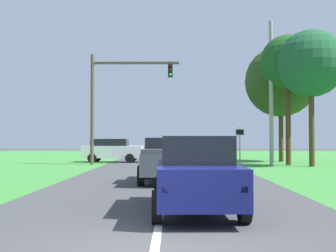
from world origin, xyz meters
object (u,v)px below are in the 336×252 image
object	(u,v)px
oak_tree_right	(281,81)
keep_moving_sign	(240,141)
red_suv_near	(195,172)
pickup_truck_lead	(168,159)
traffic_light	(114,93)
utility_pole_right	(271,93)
crossing_suv_far	(112,150)
extra_tree_1	(288,63)
extra_tree_2	(311,64)

from	to	relation	value
oak_tree_right	keep_moving_sign	bearing A→B (deg)	-128.73
red_suv_near	pickup_truck_lead	size ratio (longest dim) A/B	1.02
red_suv_near	traffic_light	world-z (taller)	traffic_light
pickup_truck_lead	utility_pole_right	xyz separation A→B (m)	(7.00, 11.71, 4.03)
pickup_truck_lead	keep_moving_sign	size ratio (longest dim) A/B	1.88
red_suv_near	utility_pole_right	size ratio (longest dim) A/B	0.50
pickup_truck_lead	utility_pole_right	size ratio (longest dim) A/B	0.49
oak_tree_right	pickup_truck_lead	bearing A→B (deg)	-118.45
pickup_truck_lead	crossing_suv_far	size ratio (longest dim) A/B	1.06
utility_pole_right	extra_tree_1	bearing A→B (deg)	9.61
traffic_light	keep_moving_sign	distance (m)	9.31
oak_tree_right	extra_tree_1	xyz separation A→B (m)	(-0.58, -4.29, 0.74)
traffic_light	extra_tree_1	distance (m)	12.29
extra_tree_1	keep_moving_sign	bearing A→B (deg)	-167.82
crossing_suv_far	extra_tree_1	world-z (taller)	extra_tree_1
red_suv_near	extra_tree_2	bearing A→B (deg)	63.89
oak_tree_right	extra_tree_2	distance (m)	5.98
traffic_light	keep_moving_sign	xyz separation A→B (m)	(8.64, -0.92, -3.34)
red_suv_near	keep_moving_sign	bearing A→B (deg)	77.72
traffic_light	extra_tree_1	size ratio (longest dim) A/B	0.85
oak_tree_right	red_suv_near	bearing A→B (deg)	-108.97
crossing_suv_far	utility_pole_right	size ratio (longest dim) A/B	0.47
keep_moving_sign	pickup_truck_lead	bearing A→B (deg)	-113.00
extra_tree_1	extra_tree_2	world-z (taller)	extra_tree_1
red_suv_near	utility_pole_right	world-z (taller)	utility_pole_right
oak_tree_right	utility_pole_right	bearing A→B (deg)	-111.65
keep_moving_sign	oak_tree_right	bearing A→B (deg)	51.27
extra_tree_2	utility_pole_right	bearing A→B (deg)	147.71
red_suv_near	extra_tree_2	size ratio (longest dim) A/B	0.56
traffic_light	extra_tree_1	world-z (taller)	extra_tree_1
keep_moving_sign	crossing_suv_far	size ratio (longest dim) A/B	0.56
traffic_light	oak_tree_right	bearing A→B (deg)	17.98
crossing_suv_far	extra_tree_2	bearing A→B (deg)	-20.37
traffic_light	utility_pole_right	xyz separation A→B (m)	(10.90, -0.38, -0.02)
pickup_truck_lead	extra_tree_1	size ratio (longest dim) A/B	0.54
crossing_suv_far	red_suv_near	bearing A→B (deg)	-76.95
red_suv_near	pickup_truck_lead	xyz separation A→B (m)	(-0.75, 7.16, -0.04)
red_suv_near	traffic_light	distance (m)	20.21
red_suv_near	extra_tree_1	bearing A→B (deg)	68.66
traffic_light	oak_tree_right	size ratio (longest dim) A/B	0.84
traffic_light	keep_moving_sign	size ratio (longest dim) A/B	2.96
pickup_truck_lead	crossing_suv_far	world-z (taller)	pickup_truck_lead
pickup_truck_lead	traffic_light	distance (m)	13.33
keep_moving_sign	extra_tree_1	size ratio (longest dim) A/B	0.29
keep_moving_sign	oak_tree_right	distance (m)	7.98
oak_tree_right	utility_pole_right	xyz separation A→B (m)	(-1.78, -4.49, -1.37)
utility_pole_right	red_suv_near	bearing A→B (deg)	-108.31
red_suv_near	traffic_light	xyz separation A→B (m)	(-4.65, 19.25, 4.01)
crossing_suv_far	extra_tree_2	world-z (taller)	extra_tree_2
utility_pole_right	keep_moving_sign	bearing A→B (deg)	-166.46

